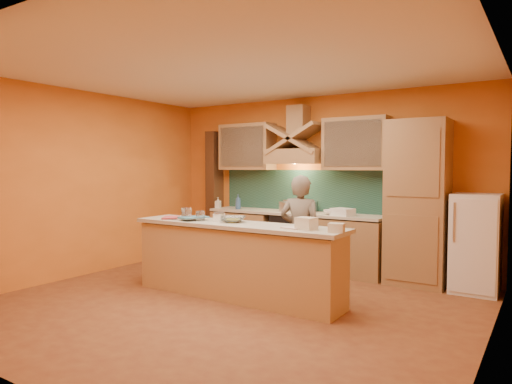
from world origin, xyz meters
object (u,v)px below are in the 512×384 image
Objects in this scene: mixing_bowl at (233,219)px; person at (301,234)px; kitchen_scale at (219,217)px; fridge at (476,243)px; stove at (294,240)px.

person is at bearing 44.15° from mixing_bowl.
kitchen_scale reaches higher than mixing_bowl.
kitchen_scale is (-0.87, -0.61, 0.22)m from person.
fridge is at bearing -156.18° from person.
stove is 2.71m from fridge.
stove is at bearing 82.04° from kitchen_scale.
fridge is at bearing 0.00° from stove.
mixing_bowl is at bearing -86.33° from stove.
person reaches higher than mixing_bowl.
kitchen_scale is 0.23m from mixing_bowl.
person is 5.01× the size of mixing_bowl.
kitchen_scale is (-2.81, -1.84, 0.34)m from fridge.
mixing_bowl is (-0.64, -0.62, 0.21)m from person.
fridge is at bearing 28.80° from kitchen_scale.
stove is 7.83× the size of kitchen_scale.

